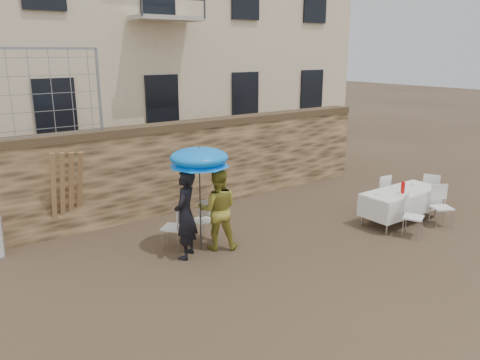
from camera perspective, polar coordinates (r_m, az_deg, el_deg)
ground at (r=8.27m, az=6.90°, el=-13.19°), size 80.00×80.00×0.00m
stone_wall at (r=11.77m, az=-9.63°, el=1.23°), size 13.00×0.50×2.20m
chain_link_fence at (r=10.49m, az=-25.14°, el=9.39°), size 3.20×0.06×1.80m
man_suit at (r=9.14m, az=-6.68°, el=-4.20°), size 0.76×0.75×1.78m
woman_dress at (r=9.52m, az=-2.73°, el=-3.59°), size 1.03×0.97×1.69m
umbrella at (r=9.14m, az=-5.00°, el=2.37°), size 1.20×1.20×2.00m
couple_chair_left at (r=9.74m, az=-8.20°, el=-5.57°), size 0.68×0.68×0.96m
couple_chair_right at (r=10.06m, az=-4.67°, el=-4.76°), size 0.54×0.54×0.96m
banquet_table at (r=11.69m, az=19.13°, el=-1.40°), size 2.10×0.85×0.78m
soda_bottle at (r=11.40m, az=19.24°, el=-0.91°), size 0.09×0.09×0.26m
table_chair_front_left at (r=10.89m, az=20.39°, el=-4.13°), size 0.64×0.64×0.96m
table_chair_front_right at (r=11.79m, az=23.40°, el=-2.97°), size 0.65×0.65×0.96m
table_chair_back at (r=12.36m, az=16.56°, el=-1.50°), size 0.52×0.52×0.96m
table_chair_side at (r=12.94m, az=22.27°, el=-1.27°), size 0.64×0.64×0.96m
wood_planks at (r=10.64m, az=-20.20°, el=-1.60°), size 0.70×0.20×2.00m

